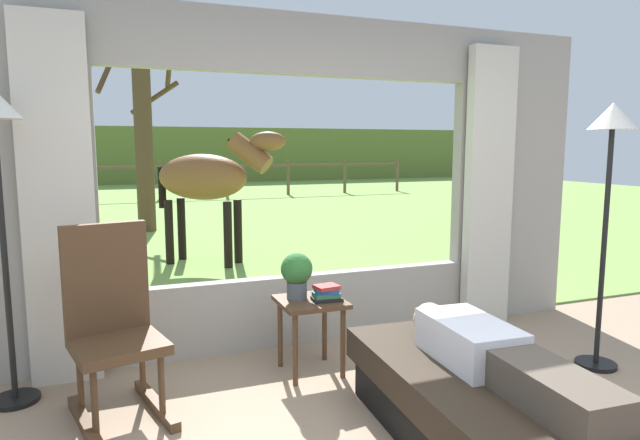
{
  "coord_description": "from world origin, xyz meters",
  "views": [
    {
      "loc": [
        -1.37,
        -1.75,
        1.56
      ],
      "look_at": [
        0.0,
        1.8,
        1.05
      ],
      "focal_mm": 30.59,
      "sensor_mm": 36.0,
      "label": 1
    }
  ],
  "objects_px": {
    "recliner_sofa": "(485,408)",
    "horse": "(208,178)",
    "rocking_chair": "(113,323)",
    "pasture_tree": "(144,142)",
    "reclining_person": "(494,355)",
    "side_table": "(311,313)",
    "book_stack": "(327,293)",
    "floor_lamp_right": "(610,156)",
    "potted_plant": "(297,273)"
  },
  "relations": [
    {
      "from": "recliner_sofa",
      "to": "pasture_tree",
      "type": "height_order",
      "value": "pasture_tree"
    },
    {
      "from": "horse",
      "to": "potted_plant",
      "type": "bearing_deg",
      "value": 36.25
    },
    {
      "from": "pasture_tree",
      "to": "rocking_chair",
      "type": "bearing_deg",
      "value": -95.01
    },
    {
      "from": "reclining_person",
      "to": "rocking_chair",
      "type": "xyz_separation_m",
      "value": [
        -1.79,
        1.15,
        0.02
      ]
    },
    {
      "from": "reclining_person",
      "to": "horse",
      "type": "xyz_separation_m",
      "value": [
        -0.57,
        5.02,
        0.63
      ]
    },
    {
      "from": "reclining_person",
      "to": "potted_plant",
      "type": "relative_size",
      "value": 4.49
    },
    {
      "from": "reclining_person",
      "to": "side_table",
      "type": "height_order",
      "value": "reclining_person"
    },
    {
      "from": "reclining_person",
      "to": "horse",
      "type": "distance_m",
      "value": 5.1
    },
    {
      "from": "recliner_sofa",
      "to": "potted_plant",
      "type": "height_order",
      "value": "potted_plant"
    },
    {
      "from": "reclining_person",
      "to": "pasture_tree",
      "type": "height_order",
      "value": "pasture_tree"
    },
    {
      "from": "side_table",
      "to": "recliner_sofa",
      "type": "bearing_deg",
      "value": -67.42
    },
    {
      "from": "side_table",
      "to": "horse",
      "type": "xyz_separation_m",
      "value": [
        -0.06,
        3.74,
        0.73
      ]
    },
    {
      "from": "book_stack",
      "to": "recliner_sofa",
      "type": "bearing_deg",
      "value": -70.45
    },
    {
      "from": "recliner_sofa",
      "to": "rocking_chair",
      "type": "relative_size",
      "value": 1.56
    },
    {
      "from": "floor_lamp_right",
      "to": "potted_plant",
      "type": "bearing_deg",
      "value": 160.87
    },
    {
      "from": "rocking_chair",
      "to": "pasture_tree",
      "type": "height_order",
      "value": "pasture_tree"
    },
    {
      "from": "recliner_sofa",
      "to": "reclining_person",
      "type": "xyz_separation_m",
      "value": [
        -0.0,
        -0.05,
        0.3
      ]
    },
    {
      "from": "reclining_person",
      "to": "book_stack",
      "type": "distance_m",
      "value": 1.3
    },
    {
      "from": "reclining_person",
      "to": "floor_lamp_right",
      "type": "xyz_separation_m",
      "value": [
        1.43,
        0.64,
        0.98
      ]
    },
    {
      "from": "side_table",
      "to": "pasture_tree",
      "type": "height_order",
      "value": "pasture_tree"
    },
    {
      "from": "reclining_person",
      "to": "pasture_tree",
      "type": "relative_size",
      "value": 0.38
    },
    {
      "from": "side_table",
      "to": "book_stack",
      "type": "bearing_deg",
      "value": -31.02
    },
    {
      "from": "side_table",
      "to": "pasture_tree",
      "type": "bearing_deg",
      "value": 95.24
    },
    {
      "from": "book_stack",
      "to": "floor_lamp_right",
      "type": "xyz_separation_m",
      "value": [
        1.85,
        -0.59,
        0.93
      ]
    },
    {
      "from": "reclining_person",
      "to": "side_table",
      "type": "bearing_deg",
      "value": 115.14
    },
    {
      "from": "reclining_person",
      "to": "potted_plant",
      "type": "bearing_deg",
      "value": 117.18
    },
    {
      "from": "recliner_sofa",
      "to": "rocking_chair",
      "type": "xyz_separation_m",
      "value": [
        -1.79,
        1.1,
        0.33
      ]
    },
    {
      "from": "book_stack",
      "to": "side_table",
      "type": "bearing_deg",
      "value": 148.98
    },
    {
      "from": "rocking_chair",
      "to": "book_stack",
      "type": "height_order",
      "value": "rocking_chair"
    },
    {
      "from": "floor_lamp_right",
      "to": "pasture_tree",
      "type": "xyz_separation_m",
      "value": [
        -2.59,
        7.68,
        0.16
      ]
    },
    {
      "from": "reclining_person",
      "to": "horse",
      "type": "height_order",
      "value": "horse"
    },
    {
      "from": "horse",
      "to": "pasture_tree",
      "type": "xyz_separation_m",
      "value": [
        -0.59,
        3.29,
        0.5
      ]
    },
    {
      "from": "recliner_sofa",
      "to": "reclining_person",
      "type": "relative_size",
      "value": 1.22
    },
    {
      "from": "book_stack",
      "to": "floor_lamp_right",
      "type": "relative_size",
      "value": 0.11
    },
    {
      "from": "rocking_chair",
      "to": "side_table",
      "type": "distance_m",
      "value": 1.29
    },
    {
      "from": "potted_plant",
      "to": "side_table",
      "type": "bearing_deg",
      "value": -36.87
    },
    {
      "from": "side_table",
      "to": "book_stack",
      "type": "distance_m",
      "value": 0.18
    },
    {
      "from": "reclining_person",
      "to": "side_table",
      "type": "xyz_separation_m",
      "value": [
        -0.51,
        1.28,
        -0.1
      ]
    },
    {
      "from": "recliner_sofa",
      "to": "reclining_person",
      "type": "bearing_deg",
      "value": -86.63
    },
    {
      "from": "side_table",
      "to": "horse",
      "type": "bearing_deg",
      "value": 90.87
    },
    {
      "from": "recliner_sofa",
      "to": "horse",
      "type": "xyz_separation_m",
      "value": [
        -0.57,
        4.97,
        0.94
      ]
    },
    {
      "from": "rocking_chair",
      "to": "book_stack",
      "type": "relative_size",
      "value": 5.29
    },
    {
      "from": "horse",
      "to": "pasture_tree",
      "type": "relative_size",
      "value": 0.46
    },
    {
      "from": "recliner_sofa",
      "to": "horse",
      "type": "bearing_deg",
      "value": 99.89
    },
    {
      "from": "rocking_chair",
      "to": "floor_lamp_right",
      "type": "height_order",
      "value": "floor_lamp_right"
    },
    {
      "from": "book_stack",
      "to": "pasture_tree",
      "type": "bearing_deg",
      "value": 95.96
    },
    {
      "from": "potted_plant",
      "to": "floor_lamp_right",
      "type": "distance_m",
      "value": 2.29
    },
    {
      "from": "rocking_chair",
      "to": "pasture_tree",
      "type": "distance_m",
      "value": 7.28
    },
    {
      "from": "book_stack",
      "to": "horse",
      "type": "bearing_deg",
      "value": 92.29
    },
    {
      "from": "side_table",
      "to": "floor_lamp_right",
      "type": "relative_size",
      "value": 0.28
    }
  ]
}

